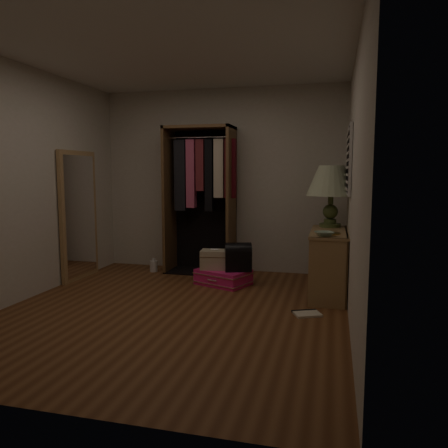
{
  "coord_description": "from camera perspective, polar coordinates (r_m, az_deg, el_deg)",
  "views": [
    {
      "loc": [
        1.58,
        -4.12,
        1.42
      ],
      "look_at": [
        0.3,
        0.95,
        0.8
      ],
      "focal_mm": 35.0,
      "sensor_mm": 36.0,
      "label": 1
    }
  ],
  "objects": [
    {
      "name": "floor_book",
      "position": [
        4.56,
        10.72,
        -11.38
      ],
      "size": [
        0.32,
        0.3,
        0.02
      ],
      "rotation": [
        0.0,
        0.0,
        0.43
      ],
      "color": "beige",
      "rests_on": "ground"
    },
    {
      "name": "room_walls",
      "position": [
        4.42,
        -5.76,
        7.76
      ],
      "size": [
        3.52,
        4.02,
        2.6
      ],
      "color": "beige",
      "rests_on": "ground"
    },
    {
      "name": "brass_tray",
      "position": [
        4.92,
        13.58,
        -1.18
      ],
      "size": [
        0.32,
        0.32,
        0.01
      ],
      "rotation": [
        0.0,
        0.0,
        -0.4
      ],
      "color": "olive",
      "rests_on": "console_bookshelf"
    },
    {
      "name": "ceramic_bowl",
      "position": [
        4.73,
        12.96,
        -1.26
      ],
      "size": [
        0.26,
        0.26,
        0.05
      ],
      "primitive_type": "imported",
      "rotation": [
        0.0,
        0.0,
        0.43
      ],
      "color": "#96B49A",
      "rests_on": "console_bookshelf"
    },
    {
      "name": "floor_mirror",
      "position": [
        6.11,
        -18.42,
        1.06
      ],
      "size": [
        0.06,
        0.8,
        1.7
      ],
      "color": "#A88151",
      "rests_on": "ground"
    },
    {
      "name": "console_bookshelf",
      "position": [
        5.26,
        13.47,
        -4.66
      ],
      "size": [
        0.42,
        1.12,
        0.75
      ],
      "color": "#987449",
      "rests_on": "ground"
    },
    {
      "name": "pink_suitcase",
      "position": [
        5.59,
        -0.09,
        -6.91
      ],
      "size": [
        0.76,
        0.67,
        0.2
      ],
      "rotation": [
        0.0,
        0.0,
        -0.38
      ],
      "color": "#E11B70",
      "rests_on": "ground"
    },
    {
      "name": "open_wardrobe",
      "position": [
        6.16,
        -2.88,
        4.79
      ],
      "size": [
        0.99,
        0.5,
        2.05
      ],
      "color": "brown",
      "rests_on": "ground"
    },
    {
      "name": "ground",
      "position": [
        4.63,
        -6.61,
        -11.13
      ],
      "size": [
        4.0,
        4.0,
        0.0
      ],
      "primitive_type": "plane",
      "color": "brown",
      "rests_on": "ground"
    },
    {
      "name": "table_lamp",
      "position": [
        5.51,
        13.82,
        5.33
      ],
      "size": [
        0.79,
        0.79,
        0.75
      ],
      "rotation": [
        0.0,
        0.0,
        0.41
      ],
      "color": "#405127",
      "rests_on": "console_bookshelf"
    },
    {
      "name": "white_jug",
      "position": [
        6.38,
        -9.17,
        -5.42
      ],
      "size": [
        0.12,
        0.12,
        0.19
      ],
      "rotation": [
        0.0,
        0.0,
        0.12
      ],
      "color": "silver",
      "rests_on": "ground"
    },
    {
      "name": "train_case",
      "position": [
        5.57,
        -1.2,
        -4.64
      ],
      "size": [
        0.39,
        0.29,
        0.26
      ],
      "rotation": [
        0.0,
        0.0,
        0.13
      ],
      "color": "tan",
      "rests_on": "pink_suitcase"
    },
    {
      "name": "black_bag",
      "position": [
        5.47,
        1.84,
        -4.23
      ],
      "size": [
        0.38,
        0.3,
        0.36
      ],
      "rotation": [
        0.0,
        0.0,
        0.31
      ],
      "color": "black",
      "rests_on": "pink_suitcase"
    }
  ]
}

